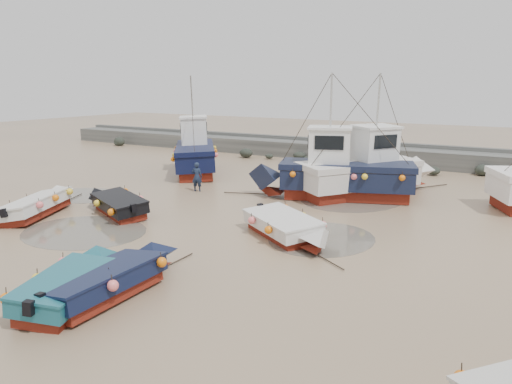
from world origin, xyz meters
TOP-DOWN VIEW (x-y plane):
  - ground at (0.00, 0.00)m, footprint 120.00×120.00m
  - seawall at (0.05, 21.99)m, footprint 60.00×4.92m
  - puddle_a at (-4.22, -0.80)m, footprint 5.13×5.13m
  - puddle_b at (4.25, 3.19)m, footprint 3.94×3.94m
  - puddle_c at (-9.42, 3.66)m, footprint 4.19×4.19m
  - puddle_d at (2.89, 10.24)m, footprint 5.13×5.13m
  - dinghy_0 at (-8.02, 0.04)m, footprint 3.43×6.26m
  - dinghy_1 at (1.29, -4.50)m, footprint 2.18×6.07m
  - dinghy_2 at (0.64, -5.32)m, footprint 2.82×5.34m
  - dinghy_4 at (-5.19, 1.95)m, footprint 5.62×3.22m
  - dinghy_5 at (3.17, 2.46)m, footprint 5.34×3.96m
  - cabin_boat_0 at (-8.63, 12.25)m, footprint 6.90×8.52m
  - cabin_boat_1 at (3.33, 11.28)m, footprint 6.20×8.71m
  - cabin_boat_2 at (2.06, 9.77)m, footprint 9.55×4.91m
  - person at (-4.94, 7.51)m, footprint 0.68×0.55m

SIDE VIEW (x-z plane):
  - ground at x=0.00m, z-range 0.00..0.00m
  - person at x=-4.94m, z-range -0.80..0.80m
  - puddle_a at x=-4.22m, z-range 0.00..0.01m
  - puddle_b at x=4.25m, z-range 0.00..0.01m
  - puddle_c at x=-9.42m, z-range 0.00..0.01m
  - puddle_d at x=2.89m, z-range 0.00..0.01m
  - dinghy_0 at x=-8.02m, z-range -0.17..1.25m
  - dinghy_1 at x=1.29m, z-range -0.17..1.26m
  - dinghy_4 at x=-5.19m, z-range -0.16..1.26m
  - dinghy_5 at x=3.17m, z-range -0.16..1.26m
  - dinghy_2 at x=0.64m, z-range -0.15..1.27m
  - seawall at x=0.05m, z-range -0.12..1.38m
  - cabin_boat_0 at x=-8.63m, z-range -1.76..4.46m
  - cabin_boat_2 at x=2.06m, z-range -1.76..4.46m
  - cabin_boat_1 at x=3.33m, z-range -1.75..4.47m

